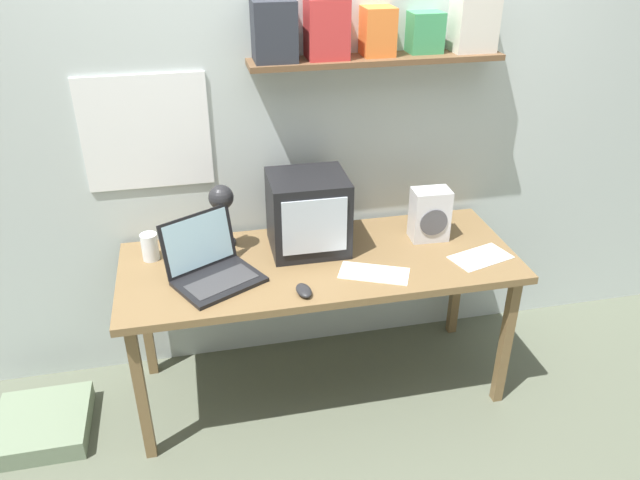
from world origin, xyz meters
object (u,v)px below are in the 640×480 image
(corner_desk, at_px, (320,271))
(desk_lamp, at_px, (222,203))
(laptop, at_px, (210,264))
(open_notebook, at_px, (481,257))
(juice_glass, at_px, (150,248))
(space_heater, at_px, (430,215))
(crt_monitor, at_px, (308,213))
(computer_mouse, at_px, (304,290))
(loose_paper_near_monitor, at_px, (374,273))
(floor_cushion, at_px, (43,425))

(corner_desk, bearing_deg, desk_lamp, 156.56)
(laptop, bearing_deg, open_notebook, -32.53)
(juice_glass, xyz_separation_m, space_heater, (1.28, -0.08, 0.07))
(laptop, xyz_separation_m, space_heater, (1.03, 0.14, 0.06))
(crt_monitor, height_order, juice_glass, crt_monitor)
(computer_mouse, height_order, loose_paper_near_monitor, computer_mouse)
(juice_glass, relative_size, computer_mouse, 1.11)
(crt_monitor, xyz_separation_m, loose_paper_near_monitor, (0.23, -0.29, -0.17))
(computer_mouse, distance_m, loose_paper_near_monitor, 0.34)
(computer_mouse, bearing_deg, crt_monitor, 75.97)
(space_heater, distance_m, open_notebook, 0.31)
(corner_desk, bearing_deg, juice_glass, 167.24)
(corner_desk, bearing_deg, loose_paper_near_monitor, -39.28)
(desk_lamp, distance_m, floor_cushion, 1.31)
(computer_mouse, xyz_separation_m, loose_paper_near_monitor, (0.33, 0.09, -0.01))
(space_heater, xyz_separation_m, loose_paper_near_monitor, (-0.34, -0.26, -0.12))
(juice_glass, bearing_deg, floor_cushion, -159.19)
(desk_lamp, height_order, open_notebook, desk_lamp)
(loose_paper_near_monitor, bearing_deg, laptop, 170.14)
(loose_paper_near_monitor, relative_size, open_notebook, 1.09)
(computer_mouse, height_order, open_notebook, computer_mouse)
(corner_desk, xyz_separation_m, juice_glass, (-0.74, 0.17, 0.12))
(laptop, bearing_deg, loose_paper_near_monitor, -38.03)
(open_notebook, xyz_separation_m, floor_cushion, (-2.02, 0.09, -0.69))
(crt_monitor, height_order, floor_cushion, crt_monitor)
(open_notebook, relative_size, floor_cushion, 0.74)
(space_heater, relative_size, loose_paper_near_monitor, 0.76)
(computer_mouse, bearing_deg, corner_desk, 64.24)
(juice_glass, bearing_deg, loose_paper_near_monitor, -19.50)
(laptop, xyz_separation_m, desk_lamp, (0.08, 0.22, 0.17))
(loose_paper_near_monitor, distance_m, floor_cushion, 1.66)
(laptop, bearing_deg, juice_glass, 111.66)
(computer_mouse, relative_size, floor_cushion, 0.27)
(desk_lamp, relative_size, juice_glass, 2.63)
(space_heater, bearing_deg, desk_lamp, 176.98)
(laptop, distance_m, open_notebook, 1.20)
(corner_desk, distance_m, crt_monitor, 0.27)
(crt_monitor, xyz_separation_m, computer_mouse, (-0.09, -0.38, -0.16))
(corner_desk, distance_m, desk_lamp, 0.54)
(crt_monitor, xyz_separation_m, space_heater, (0.57, -0.03, -0.05))
(laptop, bearing_deg, floor_cushion, 151.94)
(desk_lamp, bearing_deg, laptop, -105.69)
(corner_desk, bearing_deg, space_heater, 9.36)
(juice_glass, height_order, space_heater, space_heater)
(crt_monitor, bearing_deg, space_heater, -2.79)
(space_heater, relative_size, floor_cushion, 0.61)
(crt_monitor, xyz_separation_m, floor_cushion, (-1.28, -0.17, -0.86))
(floor_cushion, bearing_deg, laptop, 0.11)
(corner_desk, bearing_deg, crt_monitor, 102.99)
(desk_lamp, bearing_deg, juice_glass, -174.88)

